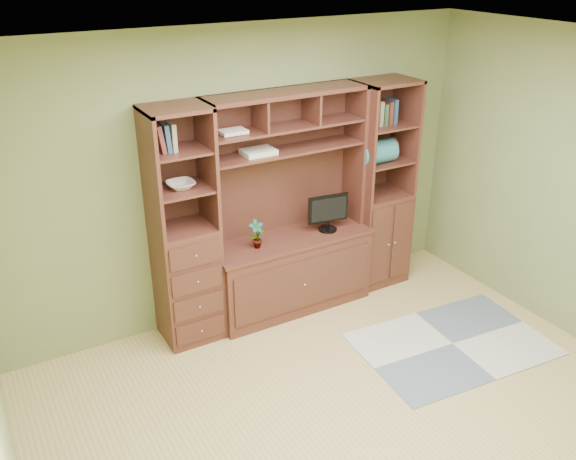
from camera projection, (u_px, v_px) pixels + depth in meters
room at (385, 271)px, 3.81m from camera, size 4.60×4.10×2.64m
center_hutch at (291, 208)px, 5.44m from camera, size 1.54×0.53×2.05m
left_tower at (184, 230)px, 5.02m from camera, size 0.50×0.45×2.05m
right_tower at (380, 186)px, 5.93m from camera, size 0.55×0.45×2.05m
rug at (453, 344)px, 5.29m from camera, size 1.69×1.20×0.01m
monitor at (328, 206)px, 5.60m from camera, size 0.41×0.23×0.48m
orchid at (257, 234)px, 5.31m from camera, size 0.14×0.09×0.26m
magazines at (258, 152)px, 5.16m from camera, size 0.28×0.20×0.04m
bowl at (181, 185)px, 4.85m from camera, size 0.22×0.22×0.06m
blanket_teal at (376, 152)px, 5.68m from camera, size 0.37×0.21×0.21m
blanket_red at (381, 148)px, 5.86m from camera, size 0.31×0.17×0.17m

